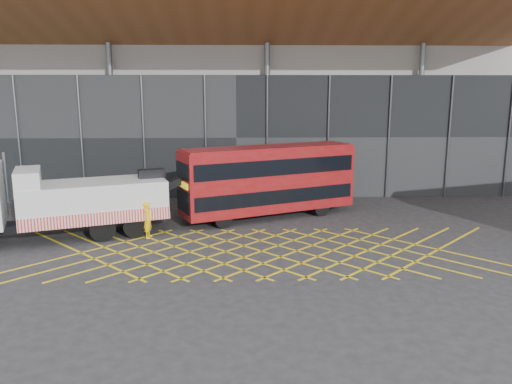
{
  "coord_description": "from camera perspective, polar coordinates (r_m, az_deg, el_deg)",
  "views": [
    {
      "loc": [
        2.35,
        -21.27,
        7.1
      ],
      "look_at": [
        3.0,
        1.5,
        2.4
      ],
      "focal_mm": 35.0,
      "sensor_mm": 36.0,
      "label": 1
    }
  ],
  "objects": [
    {
      "name": "ground_plane",
      "position": [
        22.55,
        -7.59,
        -6.8
      ],
      "size": [
        120.0,
        120.0,
        0.0
      ],
      "primitive_type": "plane",
      "color": "#29292B"
    },
    {
      "name": "road_markings",
      "position": [
        22.44,
        0.62,
        -6.77
      ],
      "size": [
        23.16,
        7.16,
        0.01
      ],
      "color": "yellow",
      "rests_on": "ground_plane"
    },
    {
      "name": "construction_building",
      "position": [
        39.71,
        -2.33,
        14.36
      ],
      "size": [
        55.0,
        23.97,
        18.0
      ],
      "color": "gray",
      "rests_on": "ground_plane"
    },
    {
      "name": "recovery_truck",
      "position": [
        25.61,
        -22.54,
        -0.88
      ],
      "size": [
        11.8,
        6.19,
        4.19
      ],
      "rotation": [
        0.0,
        0.0,
        0.36
      ],
      "color": "black",
      "rests_on": "ground_plane"
    },
    {
      "name": "bus_towed",
      "position": [
        27.77,
        1.42,
        1.57
      ],
      "size": [
        9.95,
        6.06,
        4.03
      ],
      "rotation": [
        0.0,
        0.0,
        0.41
      ],
      "color": "maroon",
      "rests_on": "ground_plane"
    },
    {
      "name": "worker",
      "position": [
        24.77,
        -12.22,
        -3.13
      ],
      "size": [
        0.49,
        0.69,
        1.78
      ],
      "primitive_type": "imported",
      "rotation": [
        0.0,
        0.0,
        1.46
      ],
      "color": "yellow",
      "rests_on": "ground_plane"
    }
  ]
}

